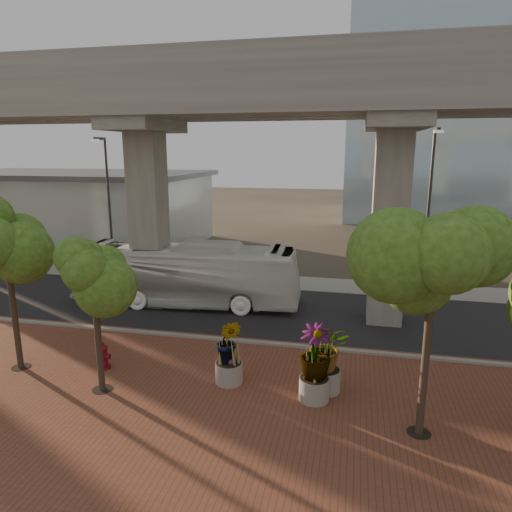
# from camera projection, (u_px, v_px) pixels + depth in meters

# --- Properties ---
(ground) EXTENTS (160.00, 160.00, 0.00)m
(ground) POSITION_uv_depth(u_px,v_px,m) (253.00, 326.00, 21.50)
(ground) COLOR #312D24
(ground) RESTS_ON ground
(brick_plaza) EXTENTS (70.00, 13.00, 0.06)m
(brick_plaza) POSITION_uv_depth(u_px,v_px,m) (196.00, 422.00, 13.88)
(brick_plaza) COLOR brown
(brick_plaza) RESTS_ON ground
(asphalt_road) EXTENTS (90.00, 8.00, 0.04)m
(asphalt_road) POSITION_uv_depth(u_px,v_px,m) (262.00, 312.00, 23.40)
(asphalt_road) COLOR black
(asphalt_road) RESTS_ON ground
(curb_strip) EXTENTS (70.00, 0.25, 0.16)m
(curb_strip) POSITION_uv_depth(u_px,v_px,m) (243.00, 342.00, 19.58)
(curb_strip) COLOR gray
(curb_strip) RESTS_ON ground
(far_sidewalk) EXTENTS (90.00, 3.00, 0.06)m
(far_sidewalk) POSITION_uv_depth(u_px,v_px,m) (280.00, 282.00, 28.63)
(far_sidewalk) COLOR gray
(far_sidewalk) RESTS_ON ground
(transit_viaduct) EXTENTS (72.00, 5.60, 12.40)m
(transit_viaduct) POSITION_uv_depth(u_px,v_px,m) (263.00, 168.00, 21.76)
(transit_viaduct) COLOR #9A988C
(transit_viaduct) RESTS_ON ground
(station_pavilion) EXTENTS (23.00, 13.00, 6.30)m
(station_pavilion) POSITION_uv_depth(u_px,v_px,m) (72.00, 207.00, 40.18)
(station_pavilion) COLOR #A6BABD
(station_pavilion) RESTS_ON ground
(transit_bus) EXTENTS (12.08, 3.53, 3.33)m
(transit_bus) POSITION_uv_depth(u_px,v_px,m) (187.00, 275.00, 24.17)
(transit_bus) COLOR white
(transit_bus) RESTS_ON ground
(fire_hydrant) EXTENTS (0.52, 0.46, 1.03)m
(fire_hydrant) POSITION_uv_depth(u_px,v_px,m) (103.00, 356.00, 17.13)
(fire_hydrant) COLOR maroon
(fire_hydrant) RESTS_ON ground
(planter_front) EXTENTS (2.24, 2.24, 2.47)m
(planter_front) POSITION_uv_depth(u_px,v_px,m) (327.00, 350.00, 15.32)
(planter_front) COLOR #ACA59B
(planter_front) RESTS_ON ground
(planter_right) EXTENTS (2.43, 2.43, 2.59)m
(planter_right) POSITION_uv_depth(u_px,v_px,m) (315.00, 355.00, 14.72)
(planter_right) COLOR #9E968F
(planter_right) RESTS_ON ground
(planter_left) EXTENTS (2.14, 2.14, 2.36)m
(planter_left) POSITION_uv_depth(u_px,v_px,m) (229.00, 345.00, 15.88)
(planter_left) COLOR gray
(planter_left) RESTS_ON ground
(street_tree_far_west) EXTENTS (3.63, 3.63, 6.65)m
(street_tree_far_west) POSITION_uv_depth(u_px,v_px,m) (5.00, 239.00, 16.20)
(street_tree_far_west) COLOR #423326
(street_tree_far_west) RESTS_ON ground
(street_tree_near_west) EXTENTS (3.18, 3.18, 5.55)m
(street_tree_near_west) POSITION_uv_depth(u_px,v_px,m) (93.00, 275.00, 14.79)
(street_tree_near_west) COLOR #423326
(street_tree_near_west) RESTS_ON ground
(street_tree_near_east) EXTENTS (4.11, 4.11, 7.09)m
(street_tree_near_east) POSITION_uv_depth(u_px,v_px,m) (435.00, 260.00, 12.12)
(street_tree_near_east) COLOR #423326
(street_tree_near_east) RESTS_ON ground
(streetlamp_west) EXTENTS (0.44, 1.28, 8.83)m
(streetlamp_west) POSITION_uv_depth(u_px,v_px,m) (108.00, 199.00, 28.45)
(streetlamp_west) COLOR #2D2D32
(streetlamp_west) RESTS_ON ground
(streetlamp_east) EXTENTS (0.45, 1.33, 9.16)m
(streetlamp_east) POSITION_uv_depth(u_px,v_px,m) (429.00, 204.00, 24.13)
(streetlamp_east) COLOR #2A2B2F
(streetlamp_east) RESTS_ON ground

